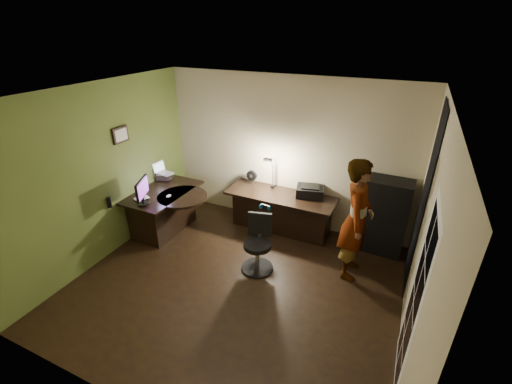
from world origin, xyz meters
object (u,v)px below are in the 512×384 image
at_px(desk_right, 280,213).
at_px(cabinet, 380,215).
at_px(monitor, 142,195).
at_px(person, 356,220).
at_px(office_chair, 257,245).
at_px(desk_left, 165,211).

height_order(desk_right, cabinet, cabinet).
xyz_separation_m(monitor, person, (3.24, 0.70, -0.04)).
bearing_deg(desk_right, monitor, -142.71).
relative_size(office_chair, person, 0.48).
height_order(cabinet, monitor, cabinet).
bearing_deg(desk_left, person, 4.33).
xyz_separation_m(desk_left, office_chair, (1.97, -0.33, 0.05)).
distance_m(desk_right, cabinet, 1.69).
bearing_deg(desk_left, monitor, -85.15).
height_order(cabinet, person, person).
relative_size(desk_left, cabinet, 1.07).
distance_m(cabinet, person, 0.89).
bearing_deg(person, desk_right, 61.48).
height_order(desk_left, person, person).
xyz_separation_m(desk_right, cabinet, (1.66, 0.15, 0.27)).
xyz_separation_m(desk_left, person, (3.28, 0.19, 0.53)).
xyz_separation_m(desk_left, cabinet, (3.55, 0.99, 0.24)).
xyz_separation_m(cabinet, office_chair, (-1.57, -1.33, -0.19)).
xyz_separation_m(desk_right, person, (1.39, -0.65, 0.56)).
xyz_separation_m(desk_right, monitor, (-1.85, -1.36, 0.60)).
distance_m(desk_right, monitor, 2.37).
xyz_separation_m(cabinet, person, (-0.27, -0.80, 0.28)).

